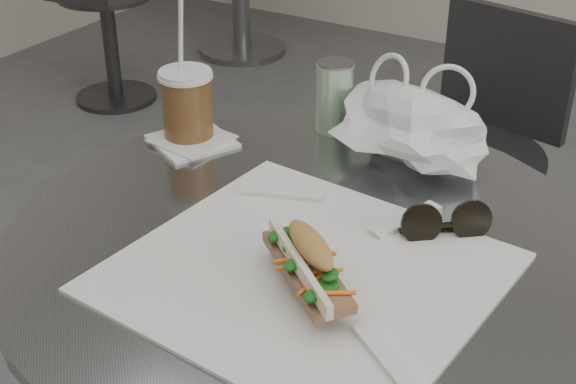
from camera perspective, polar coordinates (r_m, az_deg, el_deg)
The scene contains 9 objects.
chair_far at distance 1.90m, azimuth 11.93°, elevation -0.67°, with size 0.40×0.44×0.77m.
bg_chair at distance 3.21m, azimuth -13.06°, elevation 11.25°, with size 0.36×0.37×0.68m.
sandwich_paper at distance 0.94m, azimuth 1.22°, elevation -5.71°, with size 0.41×0.39×0.00m, color white.
banh_mi at distance 0.89m, azimuth 1.45°, elevation -5.23°, with size 0.21×0.19×0.07m.
iced_coffee at distance 1.23m, azimuth -7.19°, elevation 6.20°, with size 0.08×0.08×0.24m.
sunglasses at distance 1.01m, azimuth 11.14°, elevation -2.26°, with size 0.10×0.09×0.05m.
plastic_bag at distance 1.17m, azimuth 8.59°, elevation 4.53°, with size 0.22×0.17×0.11m, color white, non-canonical shape.
napkin_stack at distance 1.24m, azimuth -6.83°, elevation 3.67°, with size 0.15×0.15×0.01m.
drink_can at distance 1.26m, azimuth 3.31°, elevation 6.80°, with size 0.06×0.06×0.11m.
Camera 1 is at (0.42, -0.53, 1.29)m, focal length 50.00 mm.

